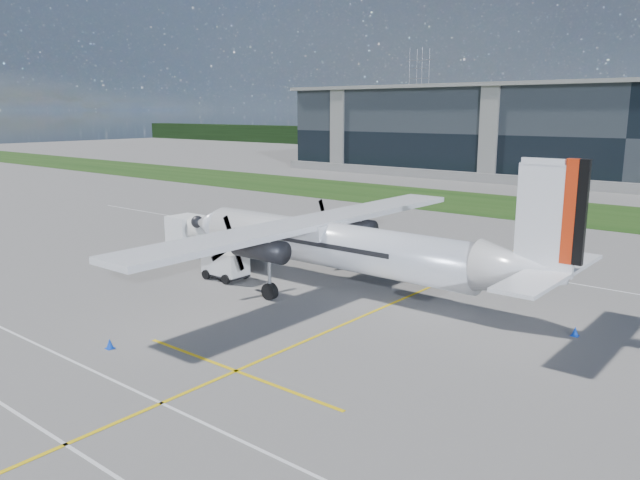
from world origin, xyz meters
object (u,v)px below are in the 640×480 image
(safety_cone_nose_port, at_px, (186,257))
(safety_cone_fwd, at_px, (193,252))
(safety_cone_portwing, at_px, (110,344))
(pylon_west, at_px, (418,98))
(turboprop_aircraft, at_px, (345,220))
(safety_cone_stbdwing, at_px, (423,243))
(ground_crew_person, at_px, (225,254))
(safety_cone_tail, at_px, (575,331))
(fuel_tanker_truck, at_px, (203,235))
(baggage_tug, at_px, (225,265))

(safety_cone_nose_port, height_order, safety_cone_fwd, same)
(safety_cone_portwing, bearing_deg, pylon_west, 115.78)
(safety_cone_nose_port, bearing_deg, pylon_west, 114.22)
(turboprop_aircraft, distance_m, safety_cone_portwing, 16.09)
(pylon_west, bearing_deg, turboprop_aircraft, -61.05)
(safety_cone_stbdwing, bearing_deg, ground_crew_person, -115.73)
(safety_cone_fwd, distance_m, safety_cone_tail, 29.51)
(fuel_tanker_truck, bearing_deg, pylon_west, 114.34)
(pylon_west, relative_size, safety_cone_tail, 60.00)
(fuel_tanker_truck, distance_m, safety_cone_nose_port, 2.76)
(safety_cone_portwing, bearing_deg, safety_cone_fwd, 129.16)
(ground_crew_person, bearing_deg, safety_cone_fwd, 96.37)
(fuel_tanker_truck, bearing_deg, safety_cone_fwd, -124.60)
(fuel_tanker_truck, relative_size, baggage_tug, 2.53)
(safety_cone_tail, bearing_deg, turboprop_aircraft, -177.14)
(safety_cone_portwing, xyz_separation_m, safety_cone_fwd, (-12.63, 15.51, 0.00))
(turboprop_aircraft, bearing_deg, fuel_tanker_truck, 176.46)
(fuel_tanker_truck, height_order, ground_crew_person, fuel_tanker_truck)
(fuel_tanker_truck, height_order, safety_cone_fwd, fuel_tanker_truck)
(safety_cone_fwd, bearing_deg, safety_cone_tail, 0.94)
(pylon_west, bearing_deg, fuel_tanker_truck, -65.66)
(baggage_tug, xyz_separation_m, safety_cone_stbdwing, (5.07, 17.81, -0.72))
(turboprop_aircraft, bearing_deg, pylon_west, 118.95)
(pylon_west, height_order, safety_cone_fwd, pylon_west)
(pylon_west, xyz_separation_m, ground_crew_person, (68.72, -143.59, -13.99))
(turboprop_aircraft, bearing_deg, safety_cone_portwing, -99.76)
(turboprop_aircraft, distance_m, safety_cone_fwd, 15.85)
(safety_cone_portwing, height_order, safety_cone_fwd, same)
(safety_cone_portwing, xyz_separation_m, safety_cone_tail, (16.87, 16.00, 0.00))
(safety_cone_portwing, xyz_separation_m, safety_cone_stbdwing, (-0.10, 30.02, 0.00))
(baggage_tug, relative_size, ground_crew_person, 1.60)
(baggage_tug, relative_size, safety_cone_nose_port, 6.50)
(pylon_west, distance_m, safety_cone_portwing, 176.10)
(baggage_tug, bearing_deg, safety_cone_nose_port, 165.20)
(pylon_west, bearing_deg, safety_cone_tail, -56.73)
(safety_cone_fwd, bearing_deg, turboprop_aircraft, -0.85)
(fuel_tanker_truck, xyz_separation_m, safety_cone_nose_port, (0.69, -2.34, -1.29))
(safety_cone_stbdwing, bearing_deg, turboprop_aircraft, -79.52)
(safety_cone_nose_port, relative_size, safety_cone_fwd, 1.00)
(fuel_tanker_truck, distance_m, safety_cone_fwd, 1.54)
(ground_crew_person, relative_size, safety_cone_portwing, 4.06)
(ground_crew_person, height_order, safety_cone_fwd, ground_crew_person)
(safety_cone_stbdwing, bearing_deg, safety_cone_fwd, -130.84)
(ground_crew_person, height_order, safety_cone_portwing, ground_crew_person)
(fuel_tanker_truck, bearing_deg, safety_cone_nose_port, -73.47)
(baggage_tug, distance_m, safety_cone_stbdwing, 18.53)
(fuel_tanker_truck, height_order, safety_cone_tail, fuel_tanker_truck)
(baggage_tug, bearing_deg, safety_cone_fwd, 156.10)
(baggage_tug, bearing_deg, safety_cone_stbdwing, 74.11)
(turboprop_aircraft, relative_size, safety_cone_stbdwing, 60.24)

